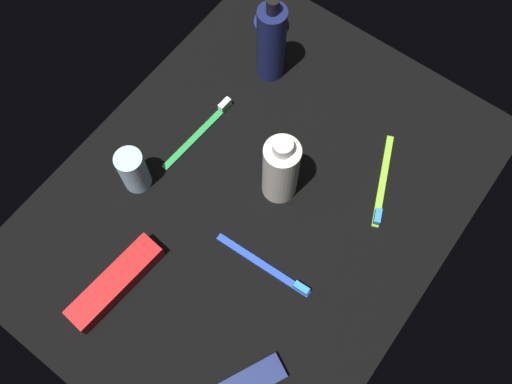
% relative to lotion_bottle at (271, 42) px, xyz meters
% --- Properties ---
extents(ground_plane, '(0.84, 0.64, 0.01)m').
position_rel_lotion_bottle_xyz_m(ground_plane, '(0.23, 0.14, -0.09)').
color(ground_plane, black).
extents(lotion_bottle, '(0.05, 0.05, 0.19)m').
position_rel_lotion_bottle_xyz_m(lotion_bottle, '(0.00, 0.00, 0.00)').
color(lotion_bottle, '#171E4E').
rests_on(lotion_bottle, ground_plane).
extents(bodywash_bottle, '(0.06, 0.06, 0.17)m').
position_rel_lotion_bottle_xyz_m(bodywash_bottle, '(0.19, 0.16, -0.01)').
color(bodywash_bottle, silver).
rests_on(bodywash_bottle, ground_plane).
extents(deodorant_stick, '(0.05, 0.05, 0.09)m').
position_rel_lotion_bottle_xyz_m(deodorant_stick, '(0.33, -0.05, -0.04)').
color(deodorant_stick, silver).
rests_on(deodorant_stick, ground_plane).
extents(toothbrush_lime, '(0.17, 0.08, 0.02)m').
position_rel_lotion_bottle_xyz_m(toothbrush_lime, '(0.08, 0.30, -0.08)').
color(toothbrush_lime, '#8CD133').
rests_on(toothbrush_lime, ground_plane).
extents(toothbrush_green, '(0.18, 0.02, 0.02)m').
position_rel_lotion_bottle_xyz_m(toothbrush_green, '(0.18, -0.02, -0.08)').
color(toothbrush_green, green).
rests_on(toothbrush_green, ground_plane).
extents(toothbrush_blue, '(0.02, 0.18, 0.02)m').
position_rel_lotion_bottle_xyz_m(toothbrush_blue, '(0.32, 0.23, -0.08)').
color(toothbrush_blue, blue).
rests_on(toothbrush_blue, ground_plane).
extents(toothpaste_box_red, '(0.18, 0.06, 0.03)m').
position_rel_lotion_bottle_xyz_m(toothpaste_box_red, '(0.49, 0.05, -0.07)').
color(toothpaste_box_red, red).
rests_on(toothpaste_box_red, ground_plane).
extents(snack_bar_navy, '(0.11, 0.08, 0.01)m').
position_rel_lotion_bottle_xyz_m(snack_bar_navy, '(0.48, 0.32, -0.08)').
color(snack_bar_navy, navy).
rests_on(snack_bar_navy, ground_plane).
extents(cream_tin_left, '(0.07, 0.07, 0.02)m').
position_rel_lotion_bottle_xyz_m(cream_tin_left, '(-0.08, -0.06, -0.08)').
color(cream_tin_left, navy).
rests_on(cream_tin_left, ground_plane).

